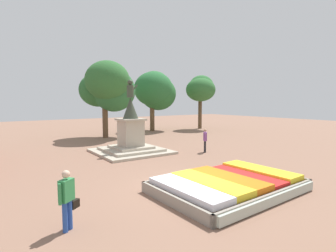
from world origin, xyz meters
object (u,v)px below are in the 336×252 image
at_px(flower_planter, 229,184).
at_px(pedestrian_with_handbag, 67,197).
at_px(pedestrian_near_planter, 205,139).
at_px(statue_monument, 131,137).

relative_size(flower_planter, pedestrian_with_handbag, 3.42).
xyz_separation_m(pedestrian_with_handbag, pedestrian_near_planter, (10.10, 5.70, 0.00)).
bearing_deg(pedestrian_with_handbag, statue_monument, 54.17).
distance_m(statue_monument, pedestrian_with_handbag, 10.43).
relative_size(pedestrian_with_handbag, pedestrian_near_planter, 1.02).
distance_m(statue_monument, pedestrian_near_planter, 4.85).
bearing_deg(flower_planter, pedestrian_with_handbag, 176.58).
bearing_deg(pedestrian_with_handbag, pedestrian_near_planter, 29.45).
xyz_separation_m(statue_monument, pedestrian_near_planter, (4.00, -2.75, -0.09)).
relative_size(statue_monument, pedestrian_near_planter, 3.03).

